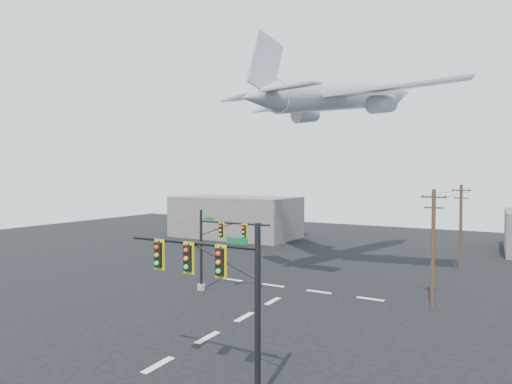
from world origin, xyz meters
The scene contains 9 objects.
ground centered at (0.00, 0.00, 0.00)m, with size 120.00×120.00×0.00m, color black.
lane_markings centered at (0.00, 5.33, 0.01)m, with size 14.00×21.20×0.01m.
signal_mast_near centered at (4.10, -4.67, 4.04)m, with size 6.95×0.79×7.15m.
signal_mast_far centered at (-5.02, 7.94, 3.44)m, with size 6.42×0.70×6.38m.
utility_pole_a centered at (10.23, 12.06, 4.25)m, with size 1.63×0.27×8.12m.
utility_pole_b centered at (11.03, 26.20, 4.31)m, with size 1.66×0.37×8.23m.
power_lines centered at (10.63, 19.13, 7.58)m, with size 2.29×14.14×0.03m.
airliner centered at (1.03, 20.32, 16.67)m, with size 23.17×25.06×6.75m.
building_left centered at (-20.00, 35.00, 3.00)m, with size 18.00×10.00×6.00m, color slate.
Camera 1 is at (13.86, -19.19, 8.95)m, focal length 30.00 mm.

